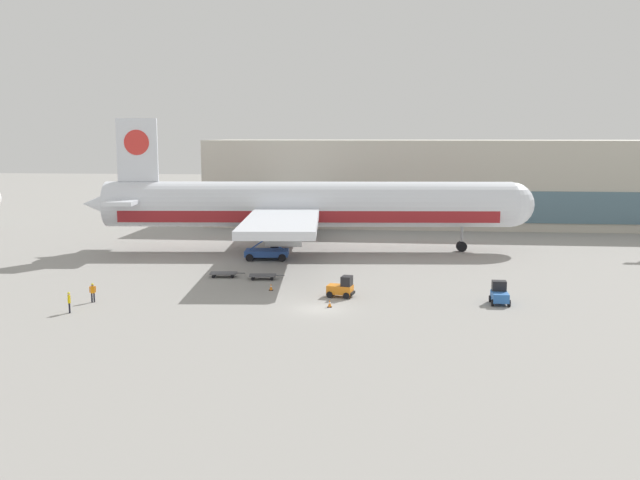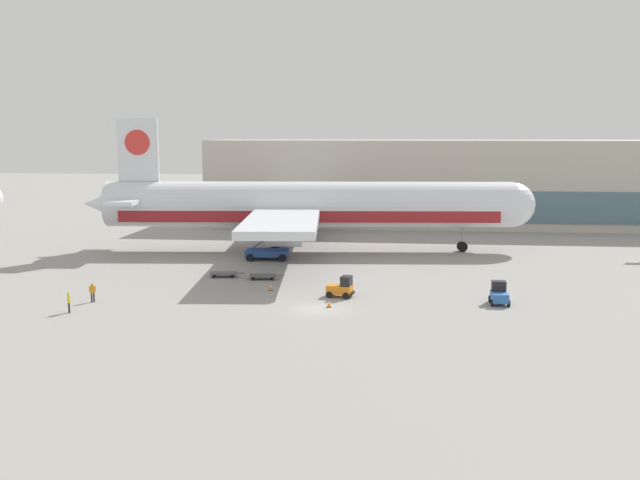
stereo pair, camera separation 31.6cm
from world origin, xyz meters
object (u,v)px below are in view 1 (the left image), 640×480
at_px(baggage_dolly_lead, 224,273).
at_px(ground_crew_near, 69,301).
at_px(baggage_tug_foreground, 342,288).
at_px(traffic_cone_far, 330,303).
at_px(traffic_cone_near, 271,287).
at_px(baggage_tug_mid, 500,294).
at_px(baggage_dolly_second, 263,276).
at_px(airplane_main, 302,206).
at_px(ground_crew_far, 93,291).
at_px(scissor_lift_loader, 267,244).

relative_size(baggage_dolly_lead, ground_crew_near, 2.07).
bearing_deg(ground_crew_near, baggage_tug_foreground, -98.48).
bearing_deg(ground_crew_near, traffic_cone_far, -107.68).
xyz_separation_m(ground_crew_near, traffic_cone_far, (21.80, 4.27, -0.75)).
xyz_separation_m(baggage_dolly_lead, traffic_cone_near, (6.10, -5.90, -0.05)).
relative_size(ground_crew_near, traffic_cone_near, 2.60).
height_order(baggage_tug_mid, baggage_dolly_second, baggage_tug_mid).
bearing_deg(baggage_dolly_second, baggage_tug_mid, -26.34).
relative_size(baggage_tug_foreground, baggage_tug_mid, 1.08).
relative_size(airplane_main, ground_crew_far, 33.00).
bearing_deg(airplane_main, ground_crew_far, -121.98).
xyz_separation_m(ground_crew_far, traffic_cone_near, (15.16, 6.49, -0.69)).
bearing_deg(scissor_lift_loader, ground_crew_near, -118.84).
bearing_deg(baggage_tug_foreground, airplane_main, 116.65).
bearing_deg(airplane_main, scissor_lift_loader, -123.50).
height_order(airplane_main, traffic_cone_near, airplane_main).
relative_size(baggage_dolly_second, ground_crew_far, 2.14).
bearing_deg(baggage_tug_foreground, baggage_dolly_lead, 160.25).
relative_size(scissor_lift_loader, ground_crew_far, 3.09).
height_order(baggage_dolly_second, traffic_cone_far, traffic_cone_far).
bearing_deg(scissor_lift_loader, baggage_dolly_second, -87.00).
xyz_separation_m(baggage_dolly_lead, ground_crew_near, (-9.43, -16.32, 0.69)).
relative_size(airplane_main, baggage_dolly_lead, 15.43).
xyz_separation_m(baggage_dolly_second, ground_crew_far, (-13.42, -11.65, 0.65)).
bearing_deg(baggage_tug_foreground, ground_crew_far, -157.27).
height_order(baggage_tug_foreground, ground_crew_near, baggage_tug_foreground).
bearing_deg(ground_crew_far, traffic_cone_near, 178.41).
distance_m(scissor_lift_loader, baggage_tug_mid, 32.02).
relative_size(scissor_lift_loader, baggage_dolly_lead, 1.45).
xyz_separation_m(baggage_tug_mid, ground_crew_far, (-36.43, -3.15, 0.16)).
height_order(airplane_main, traffic_cone_far, airplane_main).
bearing_deg(baggage_dolly_second, baggage_dolly_lead, 164.22).
bearing_deg(traffic_cone_near, baggage_tug_mid, -8.91).
bearing_deg(baggage_tug_foreground, traffic_cone_near, 175.09).
bearing_deg(scissor_lift_loader, airplane_main, 56.50).
distance_m(scissor_lift_loader, traffic_cone_far, 25.17).
relative_size(baggage_tug_foreground, ground_crew_far, 1.52).
relative_size(baggage_tug_foreground, baggage_dolly_second, 0.71).
distance_m(baggage_tug_mid, ground_crew_near, 37.48).
xyz_separation_m(ground_crew_near, traffic_cone_near, (15.53, 10.42, -0.74)).
distance_m(airplane_main, scissor_lift_loader, 8.43).
height_order(traffic_cone_near, traffic_cone_far, traffic_cone_near).
distance_m(scissor_lift_loader, traffic_cone_near, 17.43).
distance_m(airplane_main, baggage_dolly_lead, 19.48).
bearing_deg(baggage_dolly_second, ground_crew_far, -145.12).
bearing_deg(baggage_tug_mid, ground_crew_near, 101.22).
bearing_deg(baggage_dolly_lead, ground_crew_near, -126.11).
height_order(scissor_lift_loader, baggage_dolly_second, scissor_lift_loader).
xyz_separation_m(ground_crew_near, ground_crew_far, (0.38, 3.93, -0.04)).
relative_size(traffic_cone_near, traffic_cone_far, 1.04).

